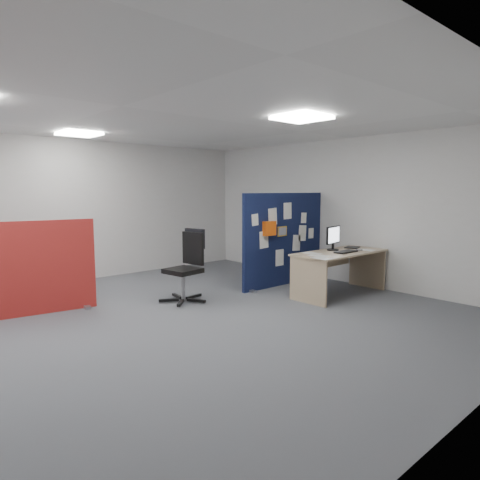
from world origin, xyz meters
TOP-DOWN VIEW (x-y plane):
  - floor at (0.00, 0.00)m, footprint 9.00×9.00m
  - ceiling at (0.00, 0.00)m, footprint 9.00×7.00m
  - wall_back at (0.00, 3.50)m, footprint 9.00×0.02m
  - wall_front at (0.00, -3.50)m, footprint 9.00×0.02m
  - wall_right at (4.50, 0.00)m, footprint 0.02×7.00m
  - ceiling_lights at (0.33, 0.67)m, footprint 4.10×4.10m
  - navy_divider at (3.47, 0.60)m, footprint 2.05×0.30m
  - main_desk at (3.58, -0.51)m, footprint 1.73×0.77m
  - monitor_main at (3.61, -0.38)m, footprint 0.47×0.19m
  - keyboard at (3.56, -0.67)m, footprint 0.46×0.19m
  - mouse at (3.89, -0.71)m, footprint 0.11×0.08m
  - paper_tray at (4.14, -0.42)m, footprint 0.34×0.30m
  - red_divider at (-0.62, 1.64)m, footprint 1.75×0.32m
  - office_chair at (1.48, 0.84)m, footprint 0.73×0.73m
  - desk_papers at (3.21, -0.62)m, footprint 1.50×0.73m

SIDE VIEW (x-z plane):
  - floor at x=0.00m, z-range 0.00..0.00m
  - main_desk at x=3.58m, z-range 0.19..0.92m
  - office_chair at x=1.48m, z-range 0.08..1.19m
  - red_divider at x=-0.62m, z-range -0.01..1.32m
  - desk_papers at x=3.21m, z-range 0.73..0.73m
  - paper_tray at x=4.14m, z-range 0.73..0.74m
  - keyboard at x=3.56m, z-range 0.73..0.75m
  - mouse at x=3.89m, z-range 0.73..0.76m
  - navy_divider at x=3.47m, z-range 0.00..1.70m
  - monitor_main at x=3.61m, z-range 0.75..1.16m
  - wall_back at x=0.00m, z-range 0.00..2.70m
  - wall_front at x=0.00m, z-range 0.00..2.70m
  - wall_right at x=4.50m, z-range 0.00..2.70m
  - ceiling_lights at x=0.33m, z-range 2.65..2.69m
  - ceiling at x=0.00m, z-range 2.69..2.71m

